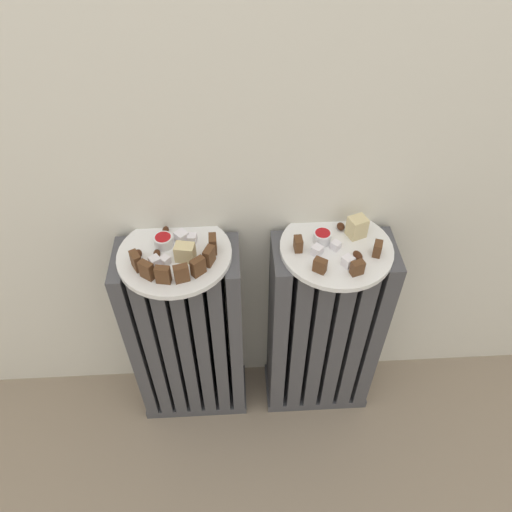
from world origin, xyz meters
name	(u,v)px	position (x,y,z in m)	size (l,w,h in m)	color
ground_plane	(262,484)	(0.00, 0.00, 0.00)	(6.00, 6.00, 0.00)	gray
radiator_left	(189,337)	(-0.18, 0.28, 0.30)	(0.30, 0.15, 0.60)	#47474C
radiator_right	(323,331)	(0.18, 0.28, 0.30)	(0.30, 0.15, 0.60)	#47474C
plate_left	(175,255)	(-0.18, 0.28, 0.61)	(0.25, 0.25, 0.01)	white
plate_right	(336,248)	(0.18, 0.28, 0.61)	(0.25, 0.25, 0.01)	white
dark_cake_slice_left_0	(136,261)	(-0.25, 0.24, 0.63)	(0.03, 0.02, 0.04)	#56351E
dark_cake_slice_left_1	(147,270)	(-0.23, 0.21, 0.63)	(0.03, 0.02, 0.04)	#56351E
dark_cake_slice_left_2	(163,275)	(-0.20, 0.20, 0.63)	(0.03, 0.02, 0.04)	#56351E
dark_cake_slice_left_3	(181,273)	(-0.16, 0.20, 0.63)	(0.03, 0.02, 0.04)	#56351E
dark_cake_slice_left_4	(198,267)	(-0.12, 0.21, 0.63)	(0.03, 0.02, 0.04)	#56351E
dark_cake_slice_left_5	(209,256)	(-0.10, 0.24, 0.63)	(0.03, 0.02, 0.04)	#56351E
dark_cake_slice_left_6	(213,244)	(-0.09, 0.28, 0.63)	(0.03, 0.02, 0.04)	#56351E
marble_cake_slice_left_0	(185,252)	(-0.15, 0.26, 0.63)	(0.04, 0.03, 0.04)	beige
turkish_delight_left_0	(182,237)	(-0.16, 0.32, 0.62)	(0.02, 0.02, 0.02)	white
turkish_delight_left_1	(192,238)	(-0.14, 0.31, 0.62)	(0.02, 0.02, 0.02)	white
turkish_delight_left_2	(165,261)	(-0.20, 0.25, 0.62)	(0.02, 0.02, 0.02)	white
turkish_delight_left_3	(155,261)	(-0.22, 0.25, 0.62)	(0.02, 0.02, 0.02)	white
medjool_date_left_0	(138,254)	(-0.26, 0.27, 0.62)	(0.02, 0.02, 0.02)	#3D1E0F
medjool_date_left_1	(157,254)	(-0.22, 0.27, 0.62)	(0.02, 0.02, 0.02)	#3D1E0F
medjool_date_left_2	(166,231)	(-0.20, 0.35, 0.62)	(0.03, 0.02, 0.02)	#3D1E0F
jam_bowl_left	(164,241)	(-0.20, 0.30, 0.63)	(0.04, 0.04, 0.03)	white
dark_cake_slice_right_0	(298,244)	(0.09, 0.28, 0.63)	(0.03, 0.02, 0.03)	#56351E
dark_cake_slice_right_1	(320,266)	(0.13, 0.21, 0.63)	(0.03, 0.02, 0.03)	#56351E
dark_cake_slice_right_2	(357,268)	(0.21, 0.20, 0.63)	(0.03, 0.02, 0.03)	#56351E
dark_cake_slice_right_3	(378,249)	(0.26, 0.25, 0.63)	(0.03, 0.02, 0.03)	#56351E
marble_cake_slice_right_0	(357,227)	(0.23, 0.31, 0.64)	(0.04, 0.03, 0.05)	beige
turkish_delight_right_0	(336,245)	(0.18, 0.27, 0.62)	(0.02, 0.02, 0.02)	white
turkish_delight_right_1	(317,250)	(0.13, 0.26, 0.62)	(0.02, 0.02, 0.02)	white
turkish_delight_right_2	(348,261)	(0.19, 0.22, 0.62)	(0.02, 0.02, 0.02)	white
medjool_date_right_0	(341,226)	(0.20, 0.34, 0.62)	(0.02, 0.02, 0.01)	#3D1E0F
medjool_date_right_1	(358,256)	(0.22, 0.24, 0.62)	(0.03, 0.02, 0.02)	#3D1E0F
jam_bowl_right	(322,236)	(0.15, 0.30, 0.63)	(0.04, 0.04, 0.03)	white
fork	(190,252)	(-0.14, 0.28, 0.61)	(0.05, 0.09, 0.00)	#B7B7BC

